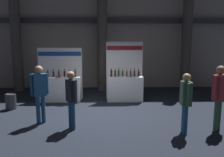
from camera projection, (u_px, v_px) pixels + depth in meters
The scene contains 9 objects.
ground_plane at pixel (100, 115), 7.82m from camera, with size 29.28×29.28×0.00m, color black.
hall_colonnade at pixel (102, 28), 12.06m from camera, with size 14.64×1.22×6.52m.
exhibitor_booth_0 at pixel (59, 87), 9.63m from camera, with size 1.89×0.71×2.23m.
exhibitor_booth_1 at pixel (125, 86), 9.67m from camera, with size 1.57×0.66×2.50m.
trash_bin at pixel (11, 101), 8.45m from camera, with size 0.39×0.39×0.58m.
visitor_2 at pixel (186, 98), 6.07m from camera, with size 0.27×0.53×1.66m.
visitor_3 at pixel (219, 92), 6.28m from camera, with size 0.48×0.47×1.84m.
visitor_4 at pixel (40, 89), 6.85m from camera, with size 0.48×0.36×1.78m.
visitor_5 at pixel (71, 96), 6.39m from camera, with size 0.35×0.41×1.67m.
Camera 1 is at (0.23, -7.53, 2.46)m, focal length 36.38 mm.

